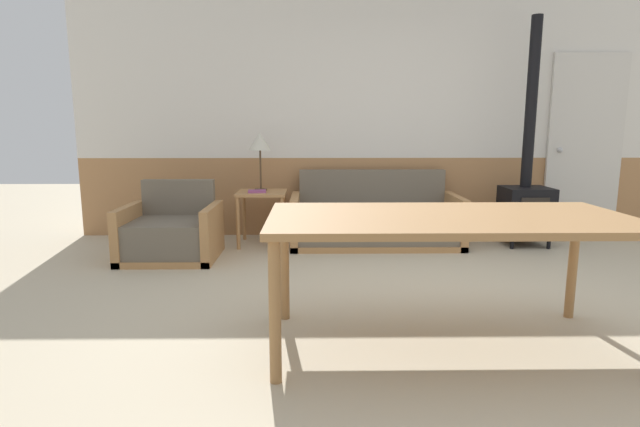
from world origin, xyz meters
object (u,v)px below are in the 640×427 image
at_px(table_lamp, 260,143).
at_px(side_table, 262,201).
at_px(dining_table, 449,227).
at_px(wood_stove, 526,194).
at_px(couch, 375,222).
at_px(armchair, 172,235).

bearing_deg(table_lamp, side_table, -78.08).
bearing_deg(dining_table, side_table, 117.08).
bearing_deg(wood_stove, table_lamp, 176.68).
height_order(couch, table_lamp, table_lamp).
distance_m(armchair, table_lamp, 1.34).
bearing_deg(wood_stove, side_table, 178.50).
distance_m(couch, wood_stove, 1.63).
height_order(armchair, table_lamp, table_lamp).
bearing_deg(table_lamp, armchair, -140.69).
distance_m(couch, dining_table, 2.60).
distance_m(armchair, dining_table, 2.96).
bearing_deg(armchair, table_lamp, 38.32).
xyz_separation_m(armchair, wood_stove, (3.63, 0.49, 0.32)).
relative_size(armchair, wood_stove, 0.37).
height_order(couch, dining_table, couch).
xyz_separation_m(table_lamp, wood_stove, (2.83, -0.16, -0.53)).
relative_size(couch, table_lamp, 2.91).
relative_size(couch, dining_table, 0.89).
bearing_deg(side_table, dining_table, -62.92).
bearing_deg(couch, dining_table, -87.89).
xyz_separation_m(side_table, dining_table, (1.31, -2.56, 0.23)).
relative_size(side_table, wood_stove, 0.24).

